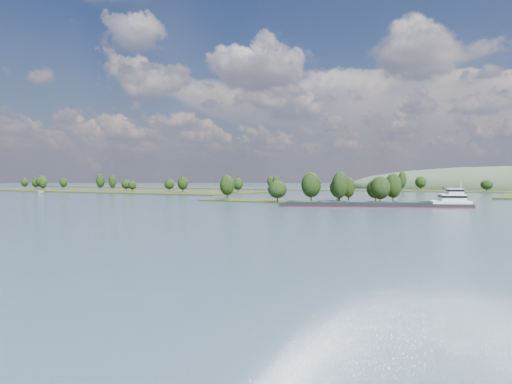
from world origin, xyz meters
The scene contains 7 objects.
ground centered at (0.00, 120.00, 0.00)m, with size 1800.00×1800.00×0.00m, color #324756.
tree_island centered at (7.19, 178.77, 4.26)m, with size 100.00×30.63×14.49m.
left_bank centered at (-228.70, 260.10, 0.89)m, with size 300.00×80.00×14.75m.
back_shoreline centered at (10.00, 399.79, 0.81)m, with size 900.00×60.00×16.67m.
hill_west centered at (60.00, 500.00, 0.00)m, with size 320.00×160.00×44.00m, color #3A4C34.
cargo_barge centered at (41.94, 163.73, 1.24)m, with size 70.16×36.53×9.83m.
motorboat centered at (-208.12, 194.66, 1.14)m, with size 2.22×5.91×2.28m, color silver.
Camera 1 is at (95.55, -26.86, 11.36)m, focal length 35.00 mm.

